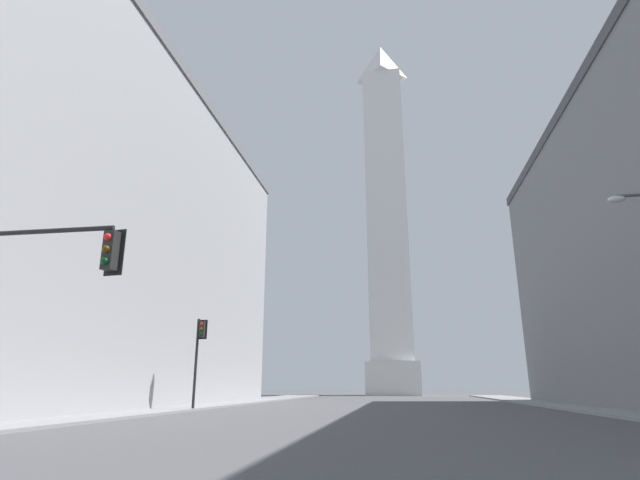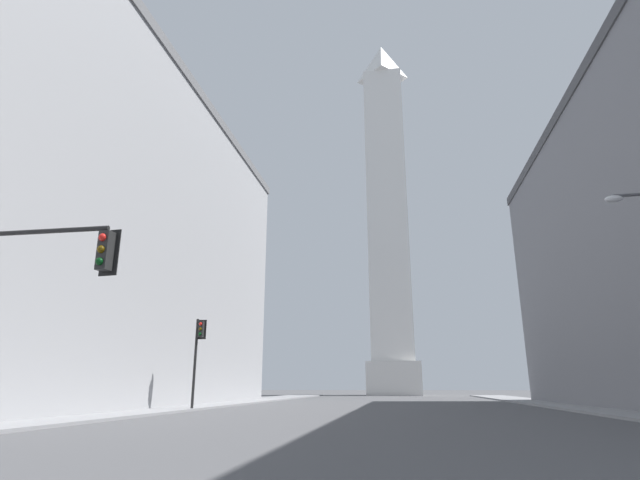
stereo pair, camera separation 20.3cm
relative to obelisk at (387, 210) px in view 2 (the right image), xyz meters
name	(u,v)px [view 2 (the right image)]	position (x,y,z in m)	size (l,w,h in m)	color
sidewalk_left	(168,409)	(-14.39, -55.56, -33.31)	(5.00, 104.17, 0.15)	gray
sidewalk_right	(623,412)	(14.39, -55.56, -33.31)	(5.00, 104.17, 0.15)	gray
obelisk	(387,210)	(0.00, 0.00, 0.00)	(9.11, 9.11, 69.51)	silver
traffic_light_mid_left	(198,349)	(-12.12, -56.62, -29.44)	(0.78, 0.50, 6.00)	black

